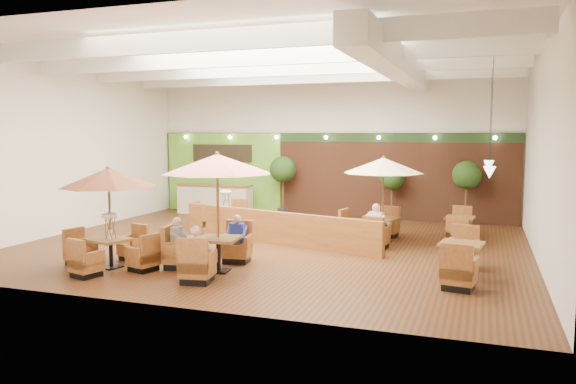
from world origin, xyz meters
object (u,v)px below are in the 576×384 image
at_px(topiary_1, 392,179).
at_px(diner_4, 377,221).
at_px(topiary_0, 283,172).
at_px(booth_divider, 276,228).
at_px(service_counter, 215,199).
at_px(table_0, 109,199).
at_px(table_3, 220,216).
at_px(table_2, 381,180).
at_px(diner_2, 179,237).
at_px(diner_0, 197,248).
at_px(diner_1, 237,233).
at_px(table_1, 215,186).
at_px(diner_3, 377,222).
at_px(table_5, 459,229).
at_px(topiary_2, 467,178).
at_px(table_4, 461,261).

relative_size(topiary_1, diner_4, 2.58).
bearing_deg(topiary_0, booth_divider, -72.36).
xyz_separation_m(service_counter, table_0, (1.73, -8.92, 1.08)).
relative_size(table_3, topiary_1, 1.15).
relative_size(table_2, diner_2, 3.35).
xyz_separation_m(diner_0, diner_1, (-0.00, 2.05, -0.03)).
bearing_deg(diner_4, diner_2, -124.24).
height_order(table_1, table_3, table_1).
bearing_deg(service_counter, table_2, -26.53).
bearing_deg(table_3, diner_3, -20.58).
xyz_separation_m(table_3, topiary_0, (1.08, 3.24, 1.30)).
relative_size(booth_divider, table_3, 2.84).
relative_size(topiary_1, diner_2, 2.72).
height_order(table_2, diner_4, table_2).
xyz_separation_m(topiary_0, diner_0, (1.52, -9.64, -0.98)).
relative_size(table_0, topiary_0, 1.07).
bearing_deg(diner_3, topiary_1, 103.73).
bearing_deg(table_0, topiary_1, 75.13).
bearing_deg(table_5, booth_divider, -149.96).
bearing_deg(diner_0, table_2, 45.87).
bearing_deg(diner_3, table_3, 174.60).
bearing_deg(table_1, table_3, 105.67).
xyz_separation_m(table_1, topiary_0, (-1.45, 8.62, -0.26)).
bearing_deg(table_1, diner_3, 42.29).
distance_m(topiary_2, diner_2, 10.67).
bearing_deg(booth_divider, table_0, -107.99).
height_order(service_counter, topiary_1, topiary_1).
xyz_separation_m(table_0, diner_1, (2.59, 1.53, -0.93)).
relative_size(table_4, topiary_0, 1.18).
height_order(table_1, diner_0, table_1).
bearing_deg(topiary_2, topiary_0, 180.00).
bearing_deg(diner_1, topiary_1, -116.64).
distance_m(diner_1, diner_4, 4.12).
relative_size(booth_divider, table_4, 2.48).
xyz_separation_m(table_1, table_2, (2.99, 4.80, -0.16)).
bearing_deg(table_4, diner_4, 141.14).
distance_m(topiary_2, diner_0, 10.99).
distance_m(table_4, diner_0, 5.82).
relative_size(table_0, table_1, 0.89).
height_order(table_3, diner_1, table_3).
distance_m(table_2, diner_3, 1.45).
xyz_separation_m(booth_divider, topiary_1, (2.56, 5.06, 1.08)).
relative_size(table_4, diner_2, 3.58).
bearing_deg(table_1, diner_4, 42.29).
distance_m(topiary_1, topiary_2, 2.56).
relative_size(table_1, table_2, 1.09).
height_order(table_1, diner_3, table_1).
xyz_separation_m(table_4, diner_1, (-5.33, -0.26, 0.35)).
distance_m(diner_0, diner_3, 5.73).
bearing_deg(table_5, diner_3, -131.81).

